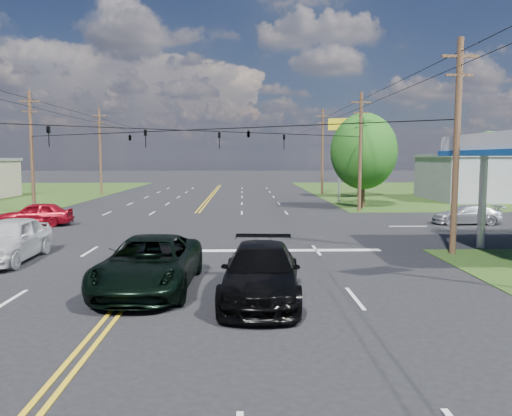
{
  "coord_description": "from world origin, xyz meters",
  "views": [
    {
      "loc": [
        3.55,
        -18.87,
        4.31
      ],
      "look_at": [
        4.23,
        6.0,
        1.81
      ],
      "focal_mm": 35.0,
      "sensor_mm": 36.0,
      "label": 1
    }
  ],
  "objects_px": {
    "pole_se": "(457,144)",
    "suv_black": "(261,273)",
    "tree_right_a": "(364,151)",
    "pickup_white": "(9,239)",
    "retail_ne": "(498,178)",
    "tree_far_r": "(489,156)",
    "pole_right_far": "(322,151)",
    "pickup_dkgreen": "(149,264)",
    "pole_nw": "(32,150)",
    "pole_left_far": "(100,151)",
    "pole_ne": "(360,150)",
    "tree_right_b": "(360,159)"
  },
  "relations": [
    {
      "from": "retail_ne",
      "to": "tree_right_a",
      "type": "xyz_separation_m",
      "value": [
        -16.0,
        -8.0,
        2.67
      ]
    },
    {
      "from": "retail_ne",
      "to": "pole_right_far",
      "type": "bearing_deg",
      "value": 154.8
    },
    {
      "from": "tree_right_b",
      "to": "pickup_dkgreen",
      "type": "height_order",
      "value": "tree_right_b"
    },
    {
      "from": "pole_se",
      "to": "pickup_dkgreen",
      "type": "bearing_deg",
      "value": -155.35
    },
    {
      "from": "tree_right_a",
      "to": "pole_nw",
      "type": "bearing_deg",
      "value": -173.66
    },
    {
      "from": "pole_left_far",
      "to": "pickup_white",
      "type": "bearing_deg",
      "value": -79.9
    },
    {
      "from": "pole_right_far",
      "to": "suv_black",
      "type": "xyz_separation_m",
      "value": [
        -8.89,
        -43.98,
        -4.34
      ]
    },
    {
      "from": "pole_ne",
      "to": "tree_right_b",
      "type": "height_order",
      "value": "pole_ne"
    },
    {
      "from": "retail_ne",
      "to": "tree_far_r",
      "type": "relative_size",
      "value": 1.83
    },
    {
      "from": "tree_right_a",
      "to": "tree_far_r",
      "type": "relative_size",
      "value": 1.07
    },
    {
      "from": "tree_right_b",
      "to": "suv_black",
      "type": "xyz_separation_m",
      "value": [
        -12.39,
        -39.98,
        -3.39
      ]
    },
    {
      "from": "tree_right_b",
      "to": "pickup_white",
      "type": "bearing_deg",
      "value": -123.76
    },
    {
      "from": "retail_ne",
      "to": "suv_black",
      "type": "relative_size",
      "value": 2.45
    },
    {
      "from": "pole_nw",
      "to": "pole_ne",
      "type": "distance_m",
      "value": 26.0
    },
    {
      "from": "pole_ne",
      "to": "pole_left_far",
      "type": "bearing_deg",
      "value": 143.84
    },
    {
      "from": "pole_right_far",
      "to": "tree_far_r",
      "type": "height_order",
      "value": "pole_right_far"
    },
    {
      "from": "pole_nw",
      "to": "tree_right_b",
      "type": "xyz_separation_m",
      "value": [
        29.5,
        15.0,
        -0.7
      ]
    },
    {
      "from": "pole_right_far",
      "to": "tree_right_b",
      "type": "distance_m",
      "value": 5.4
    },
    {
      "from": "suv_black",
      "to": "tree_right_a",
      "type": "bearing_deg",
      "value": 74.34
    },
    {
      "from": "tree_right_a",
      "to": "retail_ne",
      "type": "bearing_deg",
      "value": 26.57
    },
    {
      "from": "pole_left_far",
      "to": "tree_far_r",
      "type": "xyz_separation_m",
      "value": [
        47.0,
        2.0,
        -0.62
      ]
    },
    {
      "from": "pole_se",
      "to": "suv_black",
      "type": "relative_size",
      "value": 1.66
    },
    {
      "from": "pickup_dkgreen",
      "to": "pickup_white",
      "type": "bearing_deg",
      "value": 147.03
    },
    {
      "from": "pole_left_far",
      "to": "tree_right_a",
      "type": "distance_m",
      "value": 31.39
    },
    {
      "from": "pole_se",
      "to": "suv_black",
      "type": "xyz_separation_m",
      "value": [
        -8.89,
        -6.98,
        -4.08
      ]
    },
    {
      "from": "pole_ne",
      "to": "tree_right_b",
      "type": "relative_size",
      "value": 1.34
    },
    {
      "from": "pickup_dkgreen",
      "to": "suv_black",
      "type": "xyz_separation_m",
      "value": [
        3.61,
        -1.24,
        -0.03
      ]
    },
    {
      "from": "pole_nw",
      "to": "tree_right_a",
      "type": "height_order",
      "value": "pole_nw"
    },
    {
      "from": "pole_right_far",
      "to": "pickup_white",
      "type": "xyz_separation_m",
      "value": [
        -19.23,
        -38.0,
        -4.25
      ]
    },
    {
      "from": "pole_se",
      "to": "pole_nw",
      "type": "xyz_separation_m",
      "value": [
        -26.0,
        18.0,
        0.0
      ]
    },
    {
      "from": "pole_ne",
      "to": "pole_right_far",
      "type": "height_order",
      "value": "pole_right_far"
    },
    {
      "from": "pole_left_far",
      "to": "tree_right_a",
      "type": "relative_size",
      "value": 1.22
    },
    {
      "from": "pole_se",
      "to": "tree_far_r",
      "type": "distance_m",
      "value": 44.3
    },
    {
      "from": "pole_ne",
      "to": "pole_left_far",
      "type": "relative_size",
      "value": 0.95
    },
    {
      "from": "tree_right_a",
      "to": "pickup_dkgreen",
      "type": "distance_m",
      "value": 30.22
    },
    {
      "from": "pole_se",
      "to": "pole_nw",
      "type": "relative_size",
      "value": 1.0
    },
    {
      "from": "pole_left_far",
      "to": "pickup_dkgreen",
      "type": "xyz_separation_m",
      "value": [
        13.5,
        -42.74,
        -4.3
      ]
    },
    {
      "from": "retail_ne",
      "to": "pole_nw",
      "type": "distance_m",
      "value": 44.47
    },
    {
      "from": "pole_ne",
      "to": "pole_right_far",
      "type": "relative_size",
      "value": 0.95
    },
    {
      "from": "pickup_dkgreen",
      "to": "tree_right_b",
      "type": "bearing_deg",
      "value": 69.67
    },
    {
      "from": "retail_ne",
      "to": "pole_nw",
      "type": "xyz_separation_m",
      "value": [
        -43.0,
        -11.0,
        2.72
      ]
    },
    {
      "from": "pickup_white",
      "to": "pole_se",
      "type": "bearing_deg",
      "value": 1.57
    },
    {
      "from": "tree_right_b",
      "to": "pole_se",
      "type": "bearing_deg",
      "value": -96.05
    },
    {
      "from": "tree_right_a",
      "to": "pickup_white",
      "type": "distance_m",
      "value": 30.15
    },
    {
      "from": "pole_right_far",
      "to": "pickup_dkgreen",
      "type": "height_order",
      "value": "pole_right_far"
    },
    {
      "from": "tree_right_b",
      "to": "pole_right_far",
      "type": "bearing_deg",
      "value": 131.19
    },
    {
      "from": "pole_nw",
      "to": "pole_right_far",
      "type": "xyz_separation_m",
      "value": [
        26.0,
        19.0,
        0.25
      ]
    },
    {
      "from": "pickup_dkgreen",
      "to": "suv_black",
      "type": "bearing_deg",
      "value": -16.83
    },
    {
      "from": "retail_ne",
      "to": "pickup_white",
      "type": "height_order",
      "value": "retail_ne"
    },
    {
      "from": "pickup_white",
      "to": "tree_right_b",
      "type": "bearing_deg",
      "value": 54.82
    }
  ]
}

